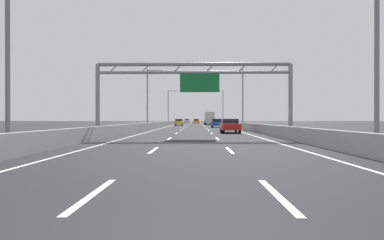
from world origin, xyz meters
TOP-DOWN VIEW (x-y plane):
  - ground_plane at (0.00, 100.00)m, footprint 260.00×260.00m
  - lane_dash_left_0 at (-1.80, 3.50)m, footprint 0.16×3.00m
  - lane_dash_left_1 at (-1.80, 12.50)m, footprint 0.16×3.00m
  - lane_dash_left_2 at (-1.80, 21.50)m, footprint 0.16×3.00m
  - lane_dash_left_3 at (-1.80, 30.50)m, footprint 0.16×3.00m
  - lane_dash_left_4 at (-1.80, 39.50)m, footprint 0.16×3.00m
  - lane_dash_left_5 at (-1.80, 48.50)m, footprint 0.16×3.00m
  - lane_dash_left_6 at (-1.80, 57.50)m, footprint 0.16×3.00m
  - lane_dash_left_7 at (-1.80, 66.50)m, footprint 0.16×3.00m
  - lane_dash_left_8 at (-1.80, 75.50)m, footprint 0.16×3.00m
  - lane_dash_left_9 at (-1.80, 84.50)m, footprint 0.16×3.00m
  - lane_dash_left_10 at (-1.80, 93.50)m, footprint 0.16×3.00m
  - lane_dash_left_11 at (-1.80, 102.50)m, footprint 0.16×3.00m
  - lane_dash_left_12 at (-1.80, 111.50)m, footprint 0.16×3.00m
  - lane_dash_left_13 at (-1.80, 120.50)m, footprint 0.16×3.00m
  - lane_dash_left_14 at (-1.80, 129.50)m, footprint 0.16×3.00m
  - lane_dash_left_15 at (-1.80, 138.50)m, footprint 0.16×3.00m
  - lane_dash_left_16 at (-1.80, 147.50)m, footprint 0.16×3.00m
  - lane_dash_left_17 at (-1.80, 156.50)m, footprint 0.16×3.00m
  - lane_dash_right_0 at (1.80, 3.50)m, footprint 0.16×3.00m
  - lane_dash_right_1 at (1.80, 12.50)m, footprint 0.16×3.00m
  - lane_dash_right_2 at (1.80, 21.50)m, footprint 0.16×3.00m
  - lane_dash_right_3 at (1.80, 30.50)m, footprint 0.16×3.00m
  - lane_dash_right_4 at (1.80, 39.50)m, footprint 0.16×3.00m
  - lane_dash_right_5 at (1.80, 48.50)m, footprint 0.16×3.00m
  - lane_dash_right_6 at (1.80, 57.50)m, footprint 0.16×3.00m
  - lane_dash_right_7 at (1.80, 66.50)m, footprint 0.16×3.00m
  - lane_dash_right_8 at (1.80, 75.50)m, footprint 0.16×3.00m
  - lane_dash_right_9 at (1.80, 84.50)m, footprint 0.16×3.00m
  - lane_dash_right_10 at (1.80, 93.50)m, footprint 0.16×3.00m
  - lane_dash_right_11 at (1.80, 102.50)m, footprint 0.16×3.00m
  - lane_dash_right_12 at (1.80, 111.50)m, footprint 0.16×3.00m
  - lane_dash_right_13 at (1.80, 120.50)m, footprint 0.16×3.00m
  - lane_dash_right_14 at (1.80, 129.50)m, footprint 0.16×3.00m
  - lane_dash_right_15 at (1.80, 138.50)m, footprint 0.16×3.00m
  - lane_dash_right_16 at (1.80, 147.50)m, footprint 0.16×3.00m
  - lane_dash_right_17 at (1.80, 156.50)m, footprint 0.16×3.00m
  - edge_line_left at (-5.25, 88.00)m, footprint 0.16×176.00m
  - edge_line_right at (5.25, 88.00)m, footprint 0.16×176.00m
  - barrier_left at (-6.90, 110.00)m, footprint 0.45×220.00m
  - barrier_right at (6.90, 110.00)m, footprint 0.45×220.00m
  - sign_gantry at (0.07, 25.18)m, footprint 17.02×0.36m
  - streetlamp_left_near at (-7.47, 10.69)m, footprint 2.58×0.28m
  - streetlamp_right_near at (7.47, 10.69)m, footprint 2.58×0.28m
  - streetlamp_left_mid at (-7.47, 49.52)m, footprint 2.58×0.28m
  - streetlamp_right_mid at (7.47, 49.52)m, footprint 2.58×0.28m
  - streetlamp_left_far at (-7.47, 88.34)m, footprint 2.58×0.28m
  - streetlamp_right_far at (7.47, 88.34)m, footprint 2.58×0.28m
  - orange_car at (0.18, 102.01)m, footprint 1.79×4.69m
  - white_car at (-3.57, 128.93)m, footprint 1.87×4.35m
  - blue_car at (3.79, 53.88)m, footprint 1.85×4.13m
  - red_car at (3.83, 32.02)m, footprint 1.88×4.21m
  - yellow_car at (-3.71, 70.40)m, footprint 1.73×4.66m
  - silver_car at (3.46, 92.84)m, footprint 1.89×4.40m
  - box_truck at (3.66, 82.37)m, footprint 2.32×8.10m

SIDE VIEW (x-z plane):
  - ground_plane at x=0.00m, z-range 0.00..0.00m
  - lane_dash_left_0 at x=-1.80m, z-range 0.00..0.01m
  - lane_dash_left_1 at x=-1.80m, z-range 0.00..0.01m
  - lane_dash_left_2 at x=-1.80m, z-range 0.00..0.01m
  - lane_dash_left_3 at x=-1.80m, z-range 0.00..0.01m
  - lane_dash_left_4 at x=-1.80m, z-range 0.00..0.01m
  - lane_dash_left_5 at x=-1.80m, z-range 0.00..0.01m
  - lane_dash_left_6 at x=-1.80m, z-range 0.00..0.01m
  - lane_dash_left_7 at x=-1.80m, z-range 0.00..0.01m
  - lane_dash_left_8 at x=-1.80m, z-range 0.00..0.01m
  - lane_dash_left_9 at x=-1.80m, z-range 0.00..0.01m
  - lane_dash_left_10 at x=-1.80m, z-range 0.00..0.01m
  - lane_dash_left_11 at x=-1.80m, z-range 0.00..0.01m
  - lane_dash_left_12 at x=-1.80m, z-range 0.00..0.01m
  - lane_dash_left_13 at x=-1.80m, z-range 0.00..0.01m
  - lane_dash_left_14 at x=-1.80m, z-range 0.00..0.01m
  - lane_dash_left_15 at x=-1.80m, z-range 0.00..0.01m
  - lane_dash_left_16 at x=-1.80m, z-range 0.00..0.01m
  - lane_dash_left_17 at x=-1.80m, z-range 0.00..0.01m
  - lane_dash_right_0 at x=1.80m, z-range 0.00..0.01m
  - lane_dash_right_1 at x=1.80m, z-range 0.00..0.01m
  - lane_dash_right_2 at x=1.80m, z-range 0.00..0.01m
  - lane_dash_right_3 at x=1.80m, z-range 0.00..0.01m
  - lane_dash_right_4 at x=1.80m, z-range 0.00..0.01m
  - lane_dash_right_5 at x=1.80m, z-range 0.00..0.01m
  - lane_dash_right_6 at x=1.80m, z-range 0.00..0.01m
  - lane_dash_right_7 at x=1.80m, z-range 0.00..0.01m
  - lane_dash_right_8 at x=1.80m, z-range 0.00..0.01m
  - lane_dash_right_9 at x=1.80m, z-range 0.00..0.01m
  - lane_dash_right_10 at x=1.80m, z-range 0.00..0.01m
  - lane_dash_right_11 at x=1.80m, z-range 0.00..0.01m
  - lane_dash_right_12 at x=1.80m, z-range 0.00..0.01m
  - lane_dash_right_13 at x=1.80m, z-range 0.00..0.01m
  - lane_dash_right_14 at x=1.80m, z-range 0.00..0.01m
  - lane_dash_right_15 at x=1.80m, z-range 0.00..0.01m
  - lane_dash_right_16 at x=1.80m, z-range 0.00..0.01m
  - lane_dash_right_17 at x=1.80m, z-range 0.00..0.01m
  - edge_line_left at x=-5.25m, z-range 0.00..0.01m
  - edge_line_right at x=5.25m, z-range 0.00..0.01m
  - barrier_left at x=-6.90m, z-range 0.00..0.95m
  - barrier_right at x=6.90m, z-range 0.00..0.95m
  - orange_car at x=0.18m, z-range 0.03..1.48m
  - yellow_car at x=-3.71m, z-range 0.02..1.49m
  - white_car at x=-3.57m, z-range 0.01..1.51m
  - blue_car at x=3.79m, z-range 0.01..1.51m
  - silver_car at x=3.46m, z-range 0.03..1.50m
  - red_car at x=3.83m, z-range 0.03..1.52m
  - box_truck at x=3.66m, z-range 0.11..3.37m
  - sign_gantry at x=0.07m, z-range 1.69..8.05m
  - streetlamp_left_near at x=-7.47m, z-range 0.65..10.15m
  - streetlamp_right_near at x=7.47m, z-range 0.65..10.15m
  - streetlamp_left_mid at x=-7.47m, z-range 0.65..10.15m
  - streetlamp_right_mid at x=7.47m, z-range 0.65..10.15m
  - streetlamp_left_far at x=-7.47m, z-range 0.65..10.15m
  - streetlamp_right_far at x=7.47m, z-range 0.65..10.15m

